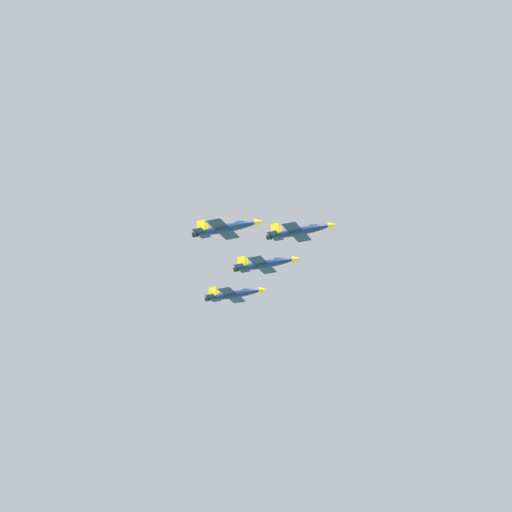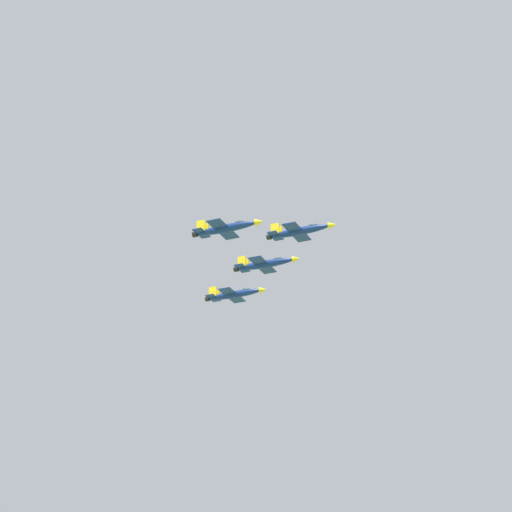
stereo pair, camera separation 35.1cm
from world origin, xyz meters
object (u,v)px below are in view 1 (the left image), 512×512
Objects in this scene: jet_left_outer at (234,294)px; jet_right_wingman at (226,228)px; jet_left_wingman at (265,264)px; jet_lead at (300,231)px.

jet_right_wingman is at bearing -68.75° from jet_left_outer.
jet_left_wingman is 1.01× the size of jet_left_outer.
jet_lead reaches higher than jet_left_outer.
jet_right_wingman is (-0.54, -23.29, -0.50)m from jet_left_wingman.
jet_right_wingman is (-13.97, -11.33, -1.83)m from jet_lead.
jet_left_wingman reaches higher than jet_right_wingman.
jet_left_outer is (-13.43, 11.97, -1.57)m from jet_left_wingman.
jet_left_wingman is at bearing -40.53° from jet_left_outer.
jet_right_wingman reaches higher than jet_left_outer.
jet_right_wingman is at bearing -139.03° from jet_lead.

